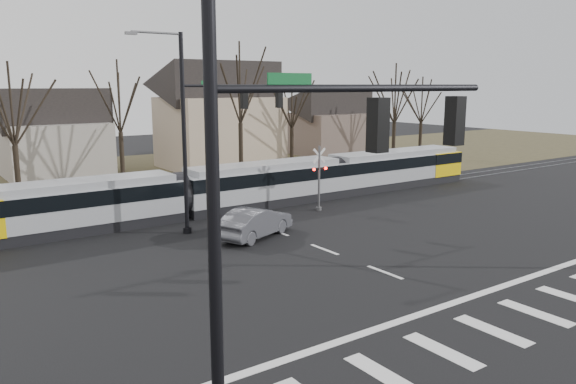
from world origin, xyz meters
TOP-DOWN VIEW (x-y plane):
  - ground at (0.00, 0.00)m, footprint 140.00×140.00m
  - grass_verge at (0.00, 32.00)m, footprint 140.00×28.00m
  - crosswalk at (0.00, -4.00)m, footprint 27.00×2.60m
  - stop_line at (0.00, -1.80)m, footprint 28.00×0.35m
  - lane_dashes at (0.00, 16.00)m, footprint 0.18×30.00m
  - rail_pair at (0.00, 15.80)m, footprint 90.00×1.52m
  - tram at (2.94, 16.00)m, footprint 36.24×2.69m
  - sedan at (-1.50, 9.78)m, footprint 5.00×5.85m
  - signal_pole_near_left at (-10.41, -6.00)m, footprint 9.28×0.44m
  - signal_pole_far at (-2.41, 12.50)m, footprint 9.28×0.44m
  - rail_crossing_signal at (5.00, 12.79)m, footprint 1.08×0.36m
  - tree_row at (2.00, 26.00)m, footprint 59.20×7.20m
  - house_b at (-5.00, 36.00)m, footprint 8.64×7.56m
  - house_c at (9.00, 33.00)m, footprint 10.80×8.64m
  - house_d at (24.00, 35.00)m, footprint 8.64×7.56m

SIDE VIEW (x-z plane):
  - ground at x=0.00m, z-range 0.00..0.00m
  - grass_verge at x=0.00m, z-range 0.00..0.01m
  - crosswalk at x=0.00m, z-range 0.00..0.01m
  - stop_line at x=0.00m, z-range 0.00..0.01m
  - lane_dashes at x=0.00m, z-range 0.00..0.01m
  - rail_pair at x=0.00m, z-range 0.00..0.06m
  - sedan at x=-1.50m, z-range 0.00..1.54m
  - tram at x=2.94m, z-range 0.12..2.87m
  - rail_crossing_signal at x=5.00m, z-range -0.11..3.89m
  - house_b at x=-5.00m, z-range 0.14..7.79m
  - house_d at x=24.00m, z-range 0.14..7.79m
  - tree_row at x=2.00m, z-range 0.00..10.00m
  - house_c at x=9.00m, z-range 0.18..10.28m
  - signal_pole_near_left at x=-10.41m, z-range 0.60..10.80m
  - signal_pole_far at x=-2.41m, z-range 0.60..10.80m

